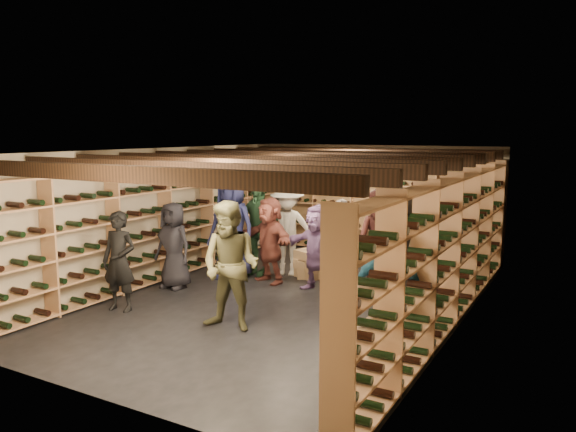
% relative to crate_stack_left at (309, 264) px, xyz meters
% --- Properties ---
extents(ground, '(8.00, 8.00, 0.00)m').
position_rel_crate_stack_left_xyz_m(ground, '(0.28, -1.30, -0.26)').
color(ground, black).
rests_on(ground, ground).
extents(walls, '(5.52, 8.02, 2.40)m').
position_rel_crate_stack_left_xyz_m(walls, '(0.28, -1.30, 0.95)').
color(walls, tan).
rests_on(walls, ground).
extents(ceiling, '(5.50, 8.00, 0.01)m').
position_rel_crate_stack_left_xyz_m(ceiling, '(0.28, -1.30, 2.15)').
color(ceiling, beige).
rests_on(ceiling, walls).
extents(ceiling_joists, '(5.40, 7.12, 0.18)m').
position_rel_crate_stack_left_xyz_m(ceiling_joists, '(0.28, -1.30, 2.01)').
color(ceiling_joists, black).
rests_on(ceiling_joists, ground).
extents(wine_rack_left, '(0.32, 7.50, 2.15)m').
position_rel_crate_stack_left_xyz_m(wine_rack_left, '(-2.29, -1.30, 0.82)').
color(wine_rack_left, tan).
rests_on(wine_rack_left, ground).
extents(wine_rack_right, '(0.32, 7.50, 2.15)m').
position_rel_crate_stack_left_xyz_m(wine_rack_right, '(2.85, -1.30, 0.82)').
color(wine_rack_right, tan).
rests_on(wine_rack_right, ground).
extents(wine_rack_back, '(4.70, 0.30, 2.15)m').
position_rel_crate_stack_left_xyz_m(wine_rack_back, '(0.28, 2.53, 0.82)').
color(wine_rack_back, tan).
rests_on(wine_rack_back, ground).
extents(crate_stack_left, '(0.58, 0.48, 0.51)m').
position_rel_crate_stack_left_xyz_m(crate_stack_left, '(0.00, 0.00, 0.00)').
color(crate_stack_left, tan).
rests_on(crate_stack_left, ground).
extents(crate_stack_right, '(0.59, 0.49, 0.34)m').
position_rel_crate_stack_left_xyz_m(crate_stack_right, '(0.05, -0.00, -0.09)').
color(crate_stack_right, tan).
rests_on(crate_stack_right, ground).
extents(crate_loose, '(0.55, 0.41, 0.17)m').
position_rel_crate_stack_left_xyz_m(crate_loose, '(0.20, 0.31, -0.17)').
color(crate_loose, tan).
rests_on(crate_loose, ground).
extents(person_0, '(0.76, 0.51, 1.50)m').
position_rel_crate_stack_left_xyz_m(person_0, '(-1.73, -1.74, 0.50)').
color(person_0, black).
rests_on(person_0, ground).
extents(person_1, '(0.61, 0.46, 1.52)m').
position_rel_crate_stack_left_xyz_m(person_1, '(-1.63, -3.10, 0.51)').
color(person_1, black).
rests_on(person_1, ground).
extents(person_2, '(0.93, 0.76, 1.78)m').
position_rel_crate_stack_left_xyz_m(person_2, '(0.32, -2.96, 0.63)').
color(person_2, brown).
rests_on(person_2, ground).
extents(person_4, '(0.96, 0.54, 1.54)m').
position_rel_crate_stack_left_xyz_m(person_4, '(2.46, -2.71, 0.52)').
color(person_4, '#1D5373').
rests_on(person_4, ground).
extents(person_5, '(1.50, 0.98, 1.55)m').
position_rel_crate_stack_left_xyz_m(person_5, '(-0.48, -0.61, 0.52)').
color(person_5, brown).
rests_on(person_5, ground).
extents(person_6, '(0.97, 0.66, 1.91)m').
position_rel_crate_stack_left_xyz_m(person_6, '(-1.23, -0.71, 0.70)').
color(person_6, '#1C204A').
rests_on(person_6, ground).
extents(person_7, '(0.57, 0.38, 1.53)m').
position_rel_crate_stack_left_xyz_m(person_7, '(0.71, -0.17, 0.51)').
color(person_7, gray).
rests_on(person_7, ground).
extents(person_8, '(0.91, 0.73, 1.79)m').
position_rel_crate_stack_left_xyz_m(person_8, '(1.59, -0.54, 0.64)').
color(person_8, '#411C1A').
rests_on(person_8, ground).
extents(person_9, '(1.27, 0.98, 1.74)m').
position_rel_crate_stack_left_xyz_m(person_9, '(-0.47, -0.00, 0.61)').
color(person_9, '#ABA89C').
rests_on(person_9, ground).
extents(person_10, '(1.07, 0.50, 1.79)m').
position_rel_crate_stack_left_xyz_m(person_10, '(-0.97, -0.23, 0.64)').
color(person_10, '#2B5433').
rests_on(person_10, ground).
extents(person_11, '(1.43, 0.68, 1.49)m').
position_rel_crate_stack_left_xyz_m(person_11, '(0.49, -0.67, 0.49)').
color(person_11, '#7D5A96').
rests_on(person_11, ground).
extents(person_12, '(0.99, 0.80, 1.77)m').
position_rel_crate_stack_left_xyz_m(person_12, '(1.70, -0.00, 0.63)').
color(person_12, '#313035').
rests_on(person_12, ground).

